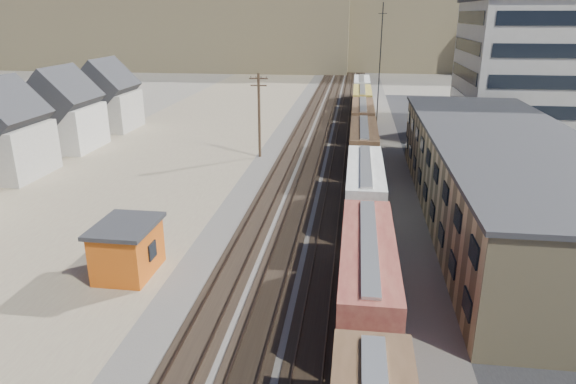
# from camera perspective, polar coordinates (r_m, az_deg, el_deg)

# --- Properties ---
(ballast_bed) EXTENTS (18.00, 200.00, 0.06)m
(ballast_bed) POSITION_cam_1_polar(r_m,az_deg,el_deg) (69.31, 5.04, 5.40)
(ballast_bed) COLOR #4C4742
(ballast_bed) RESTS_ON ground
(dirt_yard) EXTENTS (24.00, 180.00, 0.03)m
(dirt_yard) POSITION_cam_1_polar(r_m,az_deg,el_deg) (63.78, -13.70, 3.69)
(dirt_yard) COLOR #806C58
(dirt_yard) RESTS_ON ground
(asphalt_lot) EXTENTS (26.00, 120.00, 0.04)m
(asphalt_lot) POSITION_cam_1_polar(r_m,az_deg,el_deg) (58.09, 26.50, 0.67)
(asphalt_lot) COLOR #232326
(asphalt_lot) RESTS_ON ground
(rail_tracks) EXTENTS (11.40, 200.00, 0.24)m
(rail_tracks) POSITION_cam_1_polar(r_m,az_deg,el_deg) (69.31, 4.58, 5.49)
(rail_tracks) COLOR black
(rail_tracks) RESTS_ON ground
(freight_train) EXTENTS (3.00, 119.74, 4.46)m
(freight_train) POSITION_cam_1_polar(r_m,az_deg,el_deg) (50.82, 8.43, 3.37)
(freight_train) COLOR black
(freight_train) RESTS_ON ground
(warehouse) EXTENTS (12.40, 40.40, 7.25)m
(warehouse) POSITION_cam_1_polar(r_m,az_deg,el_deg) (45.84, 22.66, 1.44)
(warehouse) COLOR tan
(warehouse) RESTS_ON ground
(office_tower) EXTENTS (22.60, 18.60, 18.45)m
(office_tower) POSITION_cam_1_polar(r_m,az_deg,el_deg) (76.84, 27.23, 11.76)
(office_tower) COLOR #9E998E
(office_tower) RESTS_ON ground
(utility_pole_north) EXTENTS (2.20, 0.32, 10.00)m
(utility_pole_north) POSITION_cam_1_polar(r_m,az_deg,el_deg) (61.35, -3.22, 8.68)
(utility_pole_north) COLOR #382619
(utility_pole_north) RESTS_ON ground
(radio_mast) EXTENTS (1.20, 0.16, 18.00)m
(radio_mast) POSITION_cam_1_polar(r_m,az_deg,el_deg) (77.69, 10.15, 13.48)
(radio_mast) COLOR black
(radio_mast) RESTS_ON ground
(hills_north) EXTENTS (265.00, 80.00, 32.00)m
(hills_north) POSITION_cam_1_polar(r_m,az_deg,el_deg) (185.23, 7.06, 18.33)
(hills_north) COLOR brown
(hills_north) RESTS_ON ground
(maintenance_shed) EXTENTS (3.84, 4.94, 3.59)m
(maintenance_shed) POSITION_cam_1_polar(r_m,az_deg,el_deg) (35.65, -17.40, -5.99)
(maintenance_shed) COLOR #C85512
(maintenance_shed) RESTS_ON ground
(parked_car_blue) EXTENTS (5.13, 4.61, 1.32)m
(parked_car_blue) POSITION_cam_1_polar(r_m,az_deg,el_deg) (75.81, 23.21, 5.61)
(parked_car_blue) COLOR navy
(parked_car_blue) RESTS_ON ground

